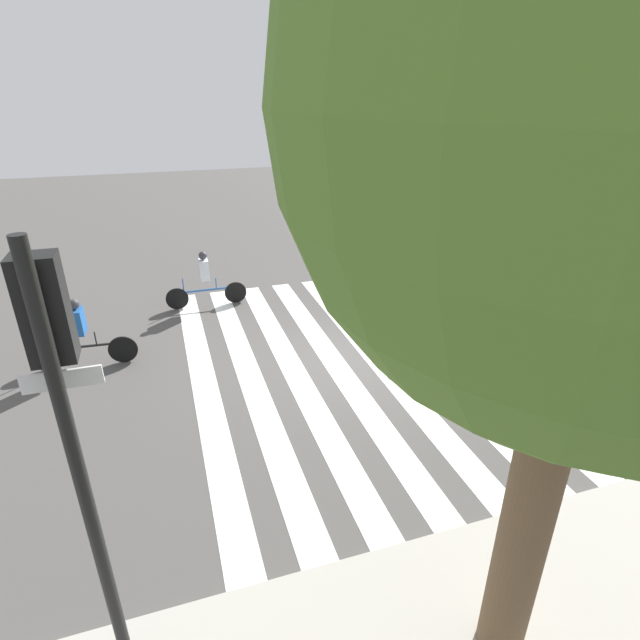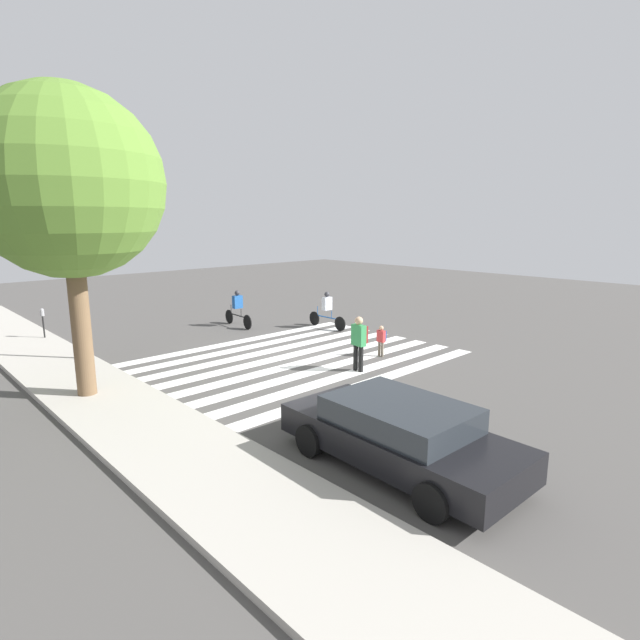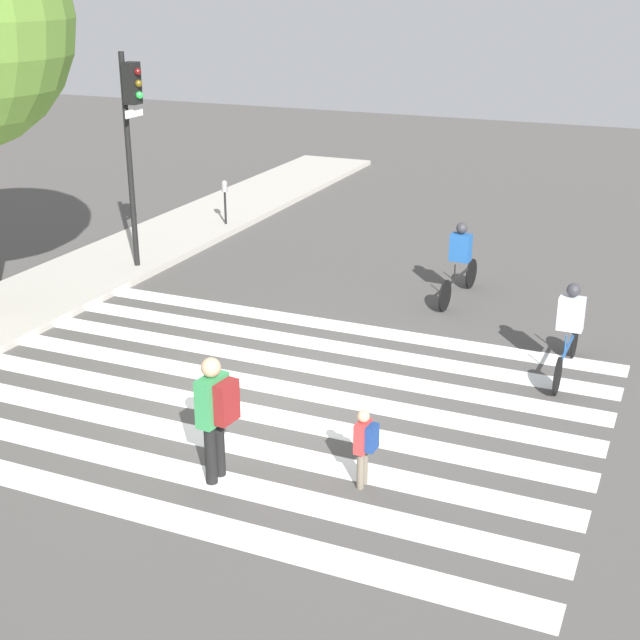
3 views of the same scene
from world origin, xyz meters
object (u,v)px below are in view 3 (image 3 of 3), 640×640
at_px(cyclist_mid_street, 460,258).
at_px(pedestrian_adult_tall_backpack, 216,410).
at_px(cyclist_near_curb, 570,326).
at_px(pedestrian_adult_yellow_jacket, 365,443).
at_px(traffic_light, 131,122).
at_px(parking_meter, 225,193).

bearing_deg(cyclist_mid_street, pedestrian_adult_tall_backpack, 177.18).
distance_m(cyclist_near_curb, cyclist_mid_street, 3.87).
bearing_deg(cyclist_near_curb, pedestrian_adult_yellow_jacket, 158.89).
bearing_deg(traffic_light, parking_meter, 0.82).
height_order(pedestrian_adult_tall_backpack, cyclist_near_curb, pedestrian_adult_tall_backpack).
height_order(parking_meter, cyclist_mid_street, cyclist_mid_street).
bearing_deg(traffic_light, cyclist_mid_street, -81.40).
height_order(parking_meter, pedestrian_adult_yellow_jacket, parking_meter).
xyz_separation_m(traffic_light, parking_meter, (3.87, 0.06, -2.32)).
distance_m(pedestrian_adult_yellow_jacket, cyclist_mid_street, 7.44).
xyz_separation_m(pedestrian_adult_tall_backpack, cyclist_mid_street, (7.99, -0.99, -0.14)).
xyz_separation_m(pedestrian_adult_tall_backpack, pedestrian_adult_yellow_jacket, (0.60, -1.78, -0.37)).
xyz_separation_m(traffic_light, cyclist_mid_street, (1.04, -6.85, -2.41)).
relative_size(cyclist_near_curb, cyclist_mid_street, 1.01).
relative_size(parking_meter, pedestrian_adult_tall_backpack, 0.75).
height_order(parking_meter, cyclist_near_curb, cyclist_near_curb).
xyz_separation_m(pedestrian_adult_tall_backpack, cyclist_near_curb, (5.10, -3.57, -0.14)).
relative_size(pedestrian_adult_tall_backpack, cyclist_mid_street, 0.78).
distance_m(pedestrian_adult_tall_backpack, cyclist_mid_street, 8.05).
bearing_deg(traffic_light, pedestrian_adult_tall_backpack, -139.85).
bearing_deg(parking_meter, cyclist_near_curb, -121.11).
xyz_separation_m(traffic_light, cyclist_near_curb, (-1.85, -9.43, -2.41)).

